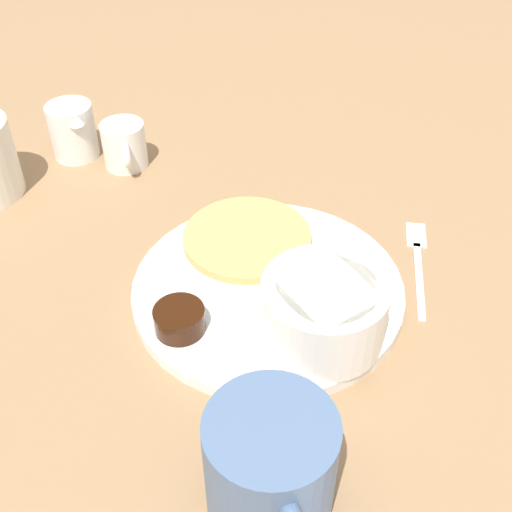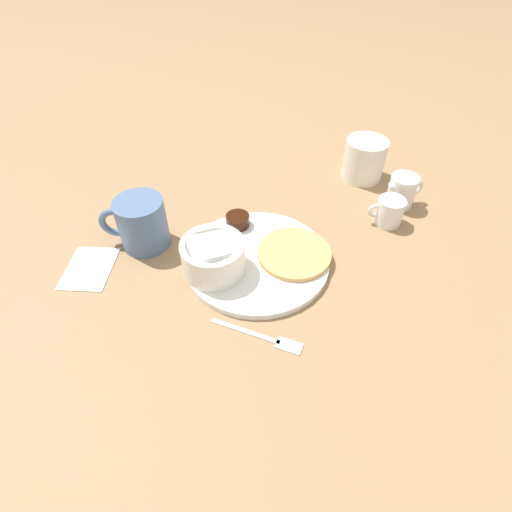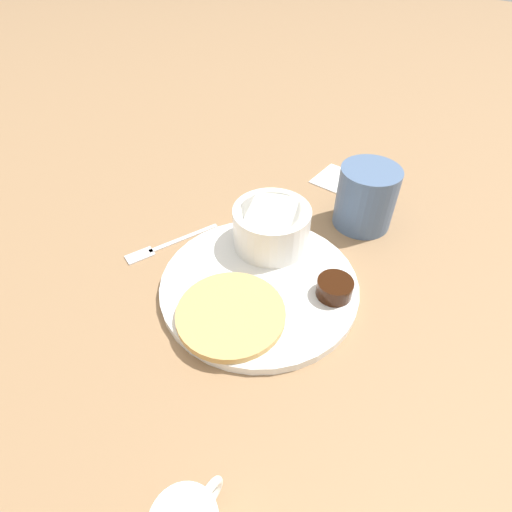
# 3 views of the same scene
# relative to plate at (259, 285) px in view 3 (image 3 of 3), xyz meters

# --- Properties ---
(ground_plane) EXTENTS (4.00, 4.00, 0.00)m
(ground_plane) POSITION_rel_plate_xyz_m (0.00, 0.00, -0.01)
(ground_plane) COLOR #93704C
(plate) EXTENTS (0.25, 0.25, 0.01)m
(plate) POSITION_rel_plate_xyz_m (0.00, 0.00, 0.00)
(plate) COLOR white
(plate) RESTS_ON ground_plane
(pancake_stack) EXTENTS (0.13, 0.13, 0.01)m
(pancake_stack) POSITION_rel_plate_xyz_m (0.01, -0.06, 0.01)
(pancake_stack) COLOR tan
(pancake_stack) RESTS_ON plate
(bowl) EXTENTS (0.10, 0.10, 0.06)m
(bowl) POSITION_rel_plate_xyz_m (-0.03, 0.07, 0.04)
(bowl) COLOR white
(bowl) RESTS_ON plate
(syrup_cup) EXTENTS (0.04, 0.04, 0.02)m
(syrup_cup) POSITION_rel_plate_xyz_m (0.09, 0.04, 0.02)
(syrup_cup) COLOR black
(syrup_cup) RESTS_ON plate
(butter_ramekin) EXTENTS (0.05, 0.05, 0.04)m
(butter_ramekin) POSITION_rel_plate_xyz_m (-0.03, 0.09, 0.02)
(butter_ramekin) COLOR white
(butter_ramekin) RESTS_ON plate
(coffee_mug) EXTENTS (0.09, 0.12, 0.09)m
(coffee_mug) POSITION_rel_plate_xyz_m (0.04, 0.21, 0.04)
(coffee_mug) COLOR slate
(coffee_mug) RESTS_ON ground_plane
(fork) EXTENTS (0.06, 0.14, 0.00)m
(fork) POSITION_rel_plate_xyz_m (-0.16, -0.02, -0.00)
(fork) COLOR silver
(fork) RESTS_ON ground_plane
(napkin) EXTENTS (0.10, 0.08, 0.00)m
(napkin) POSITION_rel_plate_xyz_m (-0.03, 0.29, -0.00)
(napkin) COLOR white
(napkin) RESTS_ON ground_plane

